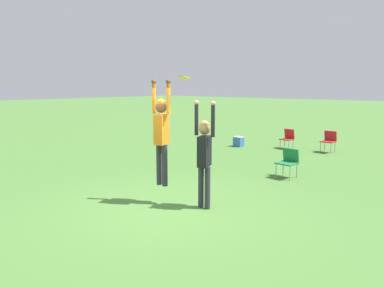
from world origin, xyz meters
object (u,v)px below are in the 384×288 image
Objects in this scene: person_jumping at (161,129)px; camping_chair_3 at (288,137)px; camping_chair_0 at (288,160)px; frisbee at (184,78)px; cooler_box at (239,142)px; person_defending at (204,151)px; camping_chair_1 at (329,140)px.

person_jumping reaches higher than camping_chair_3.
camping_chair_0 is at bearing -35.56° from person_jumping.
camping_chair_3 is (-1.26, 8.35, -1.16)m from person_jumping.
cooler_box is at bearing 115.74° from frisbee.
camping_chair_0 is (0.10, 3.58, -0.72)m from person_defending.
camping_chair_1 reaches higher than cooler_box.
cooler_box is at bearing 34.09° from camping_chair_3.
frisbee reaches higher than person_jumping.
person_jumping is 9.45× the size of frisbee.
cooler_box is at bearing -172.26° from person_defending.
person_jumping is 1.01× the size of person_defending.
person_jumping is 1.05m from person_defending.
camping_chair_3 is at bearing 9.81° from camping_chair_1.
cooler_box is at bearing 0.95° from person_jumping.
camping_chair_1 is 3.58m from cooler_box.
person_jumping is 2.88× the size of camping_chair_3.
cooler_box is at bearing 20.08° from camping_chair_1.
person_jumping is 8.52m from camping_chair_3.
camping_chair_3 is at bearing 101.74° from frisbee.
frisbee reaches higher than camping_chair_3.
person_defending is (0.90, 0.35, -0.42)m from person_jumping.
person_defending reaches higher than cooler_box.
person_jumping reaches higher than camping_chair_1.
camping_chair_3 is (-2.26, 4.43, -0.02)m from camping_chair_0.
camping_chair_0 is 1.02× the size of camping_chair_3.
person_defending is at bearing 94.56° from camping_chair_0.
person_defending is 3.65m from camping_chair_0.
person_jumping is 2.77× the size of camping_chair_1.
person_defending is 8.20m from cooler_box.
person_jumping reaches higher than person_defending.
frisbee reaches higher than camping_chair_0.
person_defending is 5.38× the size of cooler_box.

